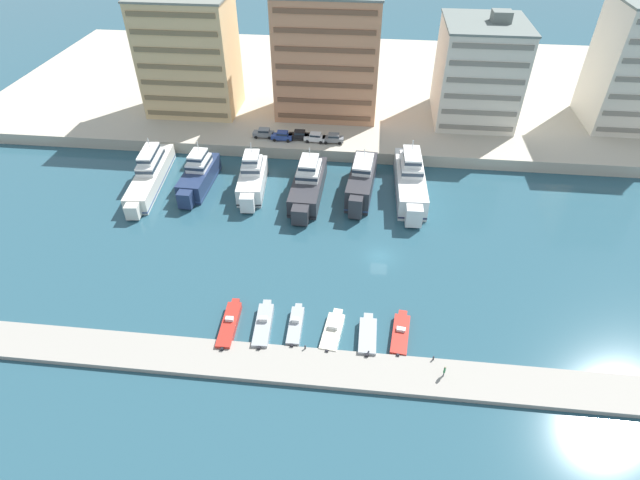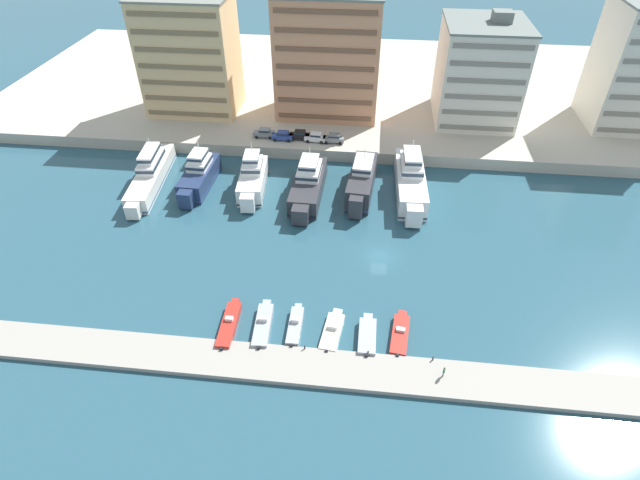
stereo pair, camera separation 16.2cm
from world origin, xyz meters
name	(u,v)px [view 1 (the left image)]	position (x,y,z in m)	size (l,w,h in m)	color
ground_plane	(380,257)	(0.00, 0.00, 0.00)	(400.00, 400.00, 0.00)	#285160
quay_promenade	(384,88)	(0.00, 62.30, 1.15)	(180.00, 70.00, 2.30)	#BCB29E
pier_dock	(377,373)	(0.00, -21.25, 0.32)	(120.00, 5.26, 0.64)	#9E998E
yacht_ivory_far_left	(150,173)	(-41.26, 16.03, 2.10)	(5.84, 22.42, 7.72)	silver
yacht_navy_left	(199,175)	(-32.42, 16.20, 2.21)	(4.56, 15.24, 7.86)	navy
yacht_white_mid_left	(252,178)	(-22.71, 16.16, 2.29)	(5.33, 15.24, 8.18)	white
yacht_charcoal_center_left	(308,184)	(-12.76, 15.51, 2.21)	(5.18, 18.45, 7.91)	#333338
yacht_charcoal_center	(362,181)	(-3.58, 17.19, 2.35)	(5.17, 17.21, 7.37)	#333338
yacht_white_center_right	(410,180)	(4.82, 18.14, 2.56)	(5.33, 21.02, 8.76)	white
motorboat_red_far_left	(229,325)	(-18.82, -16.05, 0.53)	(2.06, 8.53, 1.48)	red
motorboat_grey_left	(263,325)	(-14.53, -15.64, 0.54)	(2.37, 8.16, 1.61)	#9EA3A8
motorboat_grey_mid_left	(296,326)	(-10.47, -15.26, 0.50)	(1.76, 7.15, 1.52)	#9EA3A8
motorboat_cream_center_left	(333,331)	(-5.71, -15.59, 0.40)	(2.83, 7.29, 1.28)	beige
motorboat_grey_center	(368,336)	(-1.32, -15.98, 0.51)	(2.17, 6.85, 1.01)	#9EA3A8
motorboat_red_center_right	(400,334)	(2.74, -15.13, 0.42)	(2.65, 7.58, 1.18)	red
car_grey_far_left	(264,133)	(-23.64, 31.53, 3.27)	(4.10, 1.93, 1.80)	slate
car_blue_left	(282,136)	(-19.80, 30.70, 3.27)	(4.12, 1.97, 1.80)	#28428E
car_black_mid_left	(299,135)	(-16.50, 31.40, 3.27)	(4.14, 1.99, 1.80)	black
car_white_center_left	(315,137)	(-13.30, 30.78, 3.27)	(4.20, 2.12, 1.80)	white
car_grey_center	(333,138)	(-9.71, 30.75, 3.27)	(4.15, 2.03, 1.80)	slate
apartment_block_far_left	(189,55)	(-40.79, 43.17, 13.94)	(18.92, 12.74, 25.17)	#E0BC84
apartment_block_left	(327,56)	(-12.28, 44.53, 14.43)	(21.21, 12.55, 26.15)	tan
apartment_block_mid_left	(478,72)	(18.21, 45.62, 12.03)	(15.93, 17.58, 21.36)	silver
apartment_block_center_left	(640,65)	(48.98, 46.26, 14.30)	(15.70, 15.17, 25.87)	silver
pedestrian_near_edge	(445,370)	(7.50, -21.01, 1.61)	(0.35, 0.61, 1.64)	#4C515B
bollard_west	(305,347)	(-8.75, -18.87, 0.96)	(0.20, 0.20, 0.61)	#2D2D33
bollard_west_mid	(369,352)	(-1.13, -18.87, 0.96)	(0.20, 0.20, 0.61)	#2D2D33
bollard_east_mid	(433,358)	(6.50, -18.87, 0.96)	(0.20, 0.20, 0.61)	#2D2D33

